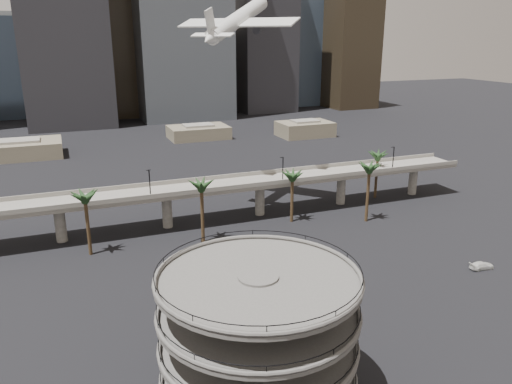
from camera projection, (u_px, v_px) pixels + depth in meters
name	position (u px, v px, depth m)	size (l,w,h in m)	color
ground	(338.00, 357.00, 65.71)	(700.00, 700.00, 0.00)	black
parking_ramp	(258.00, 329.00, 54.66)	(22.20, 22.20, 17.35)	#52504C
overpass	(215.00, 190.00, 112.32)	(130.00, 9.30, 14.70)	slate
palm_trees	(276.00, 177.00, 108.25)	(76.40, 18.40, 14.00)	#422F1C
low_buildings	(166.00, 137.00, 193.55)	(135.00, 27.50, 6.80)	#655C4A
skyline	(147.00, 23.00, 249.75)	(269.00, 86.00, 126.95)	gray
airborne_jet	(238.00, 20.00, 115.46)	(26.11, 25.55, 13.18)	silver
car_a	(338.00, 298.00, 79.03)	(1.86, 4.62, 1.57)	#B04C19
car_b	(336.00, 276.00, 86.28)	(1.75, 5.03, 1.66)	black
car_c	(482.00, 265.00, 90.53)	(1.87, 4.59, 1.33)	silver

